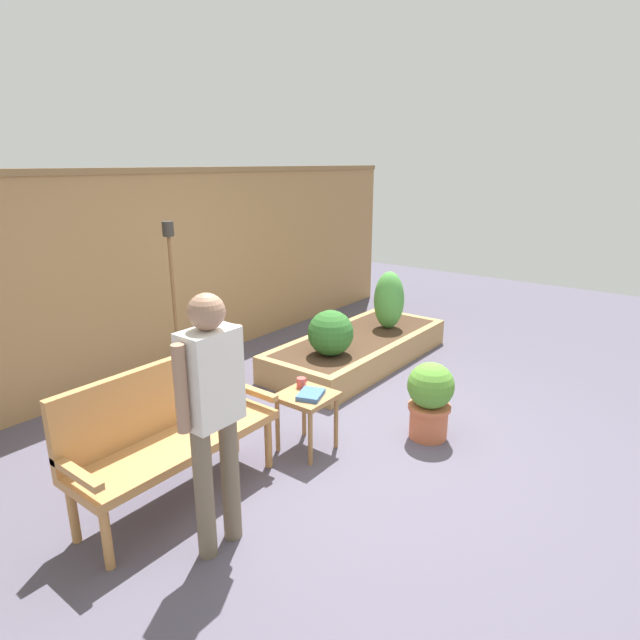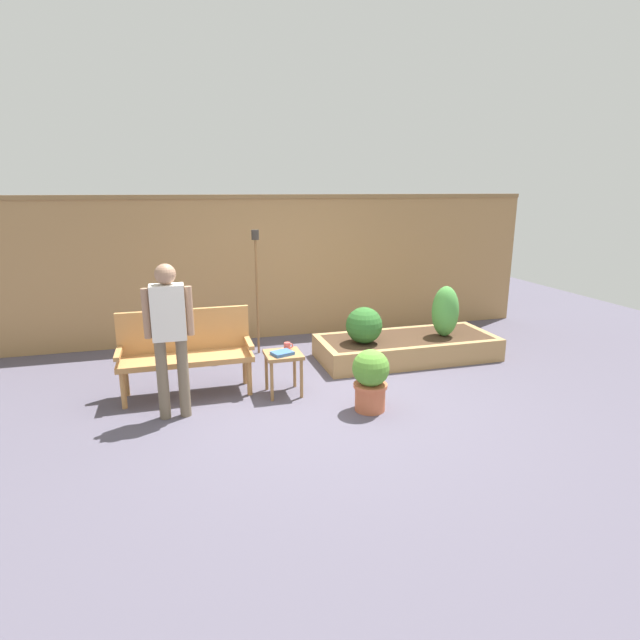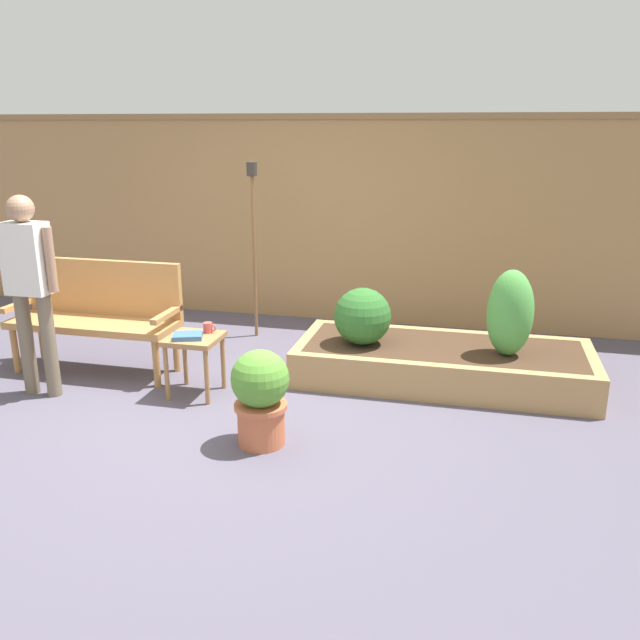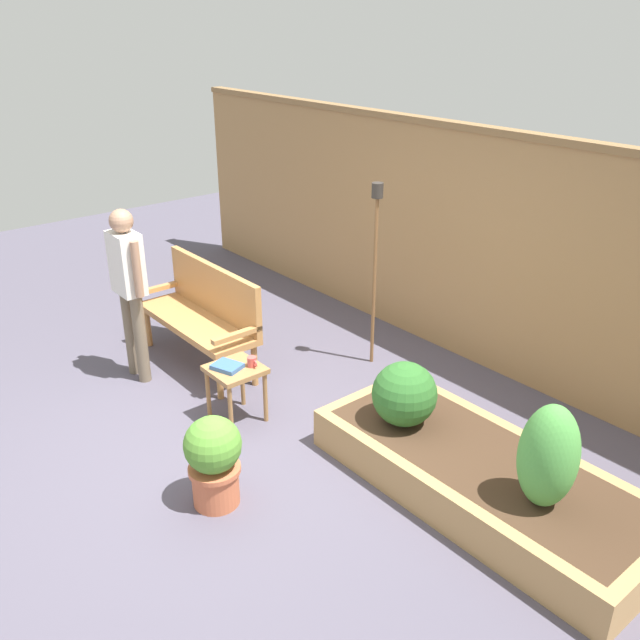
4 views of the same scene
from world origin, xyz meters
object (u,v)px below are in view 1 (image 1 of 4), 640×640
object	(u,v)px
potted_boxwood	(430,398)
tiki_torch	(172,282)
person_by_bench	(212,403)
cup_on_table	(301,383)
book_on_table	(311,395)
side_table	(307,404)
garden_bench	(168,424)
shrub_far_corner	(389,300)
shrub_near_bench	(331,333)

from	to	relation	value
potted_boxwood	tiki_torch	distance (m)	2.49
potted_boxwood	person_by_bench	bearing A→B (deg)	168.63
cup_on_table	book_on_table	bearing A→B (deg)	-119.43
side_table	garden_bench	bearing A→B (deg)	161.44
side_table	shrub_far_corner	distance (m)	2.47
shrub_far_corner	person_by_bench	xyz separation A→B (m)	(-3.55, -0.94, 0.29)
garden_bench	person_by_bench	size ratio (longest dim) A/B	0.92
side_table	book_on_table	size ratio (longest dim) A/B	2.20
shrub_far_corner	tiki_torch	world-z (taller)	tiki_torch
cup_on_table	shrub_near_bench	distance (m)	1.25
side_table	person_by_bench	bearing A→B (deg)	-166.38
side_table	book_on_table	world-z (taller)	book_on_table
cup_on_table	person_by_bench	xyz separation A→B (m)	(-1.25, -0.40, 0.41)
tiki_torch	potted_boxwood	bearing A→B (deg)	-70.08
garden_bench	book_on_table	world-z (taller)	garden_bench
garden_bench	side_table	distance (m)	1.10
garden_bench	tiki_torch	xyz separation A→B (m)	(1.00, 1.19, 0.63)
potted_boxwood	tiki_torch	size ratio (longest dim) A/B	0.38
potted_boxwood	tiki_torch	bearing A→B (deg)	109.92
book_on_table	potted_boxwood	bearing A→B (deg)	-57.83
shrub_far_corner	cup_on_table	bearing A→B (deg)	-166.61
shrub_near_bench	garden_bench	bearing A→B (deg)	-172.06
book_on_table	side_table	bearing A→B (deg)	48.78
potted_boxwood	cup_on_table	bearing A→B (deg)	131.33
cup_on_table	shrub_far_corner	world-z (taller)	shrub_far_corner
garden_bench	potted_boxwood	bearing A→B (deg)	-29.61
potted_boxwood	shrub_far_corner	size ratio (longest dim) A/B	0.95
person_by_bench	garden_bench	bearing A→B (deg)	77.02
side_table	shrub_far_corner	bearing A→B (deg)	15.57
potted_boxwood	tiki_torch	world-z (taller)	tiki_torch
garden_bench	shrub_far_corner	world-z (taller)	shrub_far_corner
side_table	shrub_near_bench	bearing A→B (deg)	28.69
cup_on_table	book_on_table	size ratio (longest dim) A/B	0.49
person_by_bench	cup_on_table	bearing A→B (deg)	17.68
shrub_far_corner	shrub_near_bench	bearing A→B (deg)	180.00
potted_boxwood	shrub_near_bench	distance (m)	1.42
book_on_table	shrub_near_bench	xyz separation A→B (m)	(1.23, 0.72, 0.04)
shrub_near_bench	person_by_bench	size ratio (longest dim) A/B	0.30
cup_on_table	potted_boxwood	xyz separation A→B (m)	(0.70, -0.79, -0.16)
potted_boxwood	shrub_far_corner	world-z (taller)	shrub_far_corner
book_on_table	shrub_far_corner	world-z (taller)	shrub_far_corner
side_table	shrub_near_bench	distance (m)	1.38
side_table	tiki_torch	world-z (taller)	tiki_torch
garden_bench	cup_on_table	distance (m)	1.13
shrub_near_bench	tiki_torch	bearing A→B (deg)	144.67
cup_on_table	tiki_torch	world-z (taller)	tiki_torch
side_table	book_on_table	bearing A→B (deg)	-111.46
garden_bench	potted_boxwood	world-z (taller)	garden_bench
garden_bench	book_on_table	xyz separation A→B (m)	(1.01, -0.40, -0.05)
garden_bench	side_table	bearing A→B (deg)	-18.56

